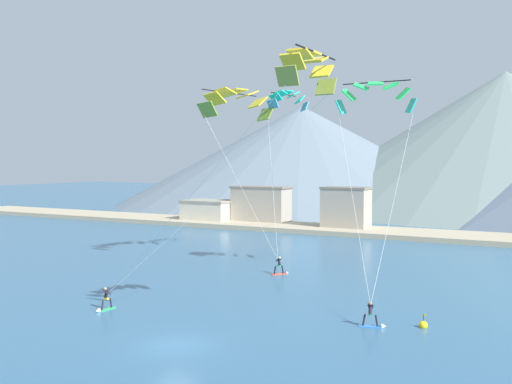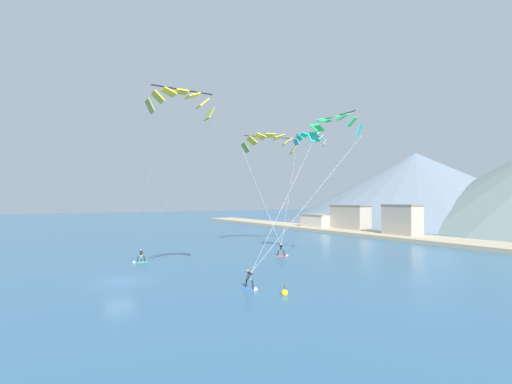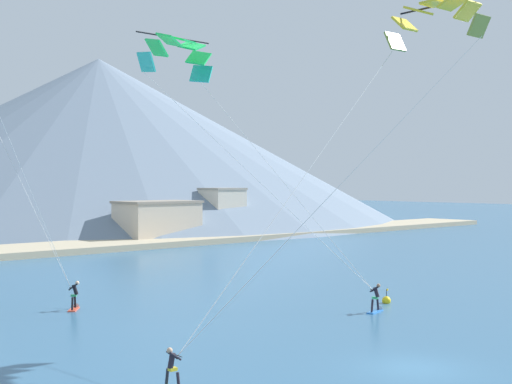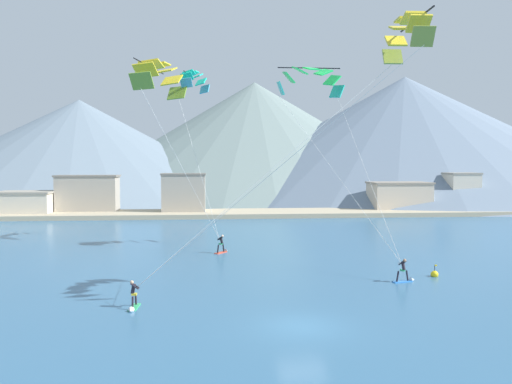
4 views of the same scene
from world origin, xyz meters
name	(u,v)px [view 3 (image 3 of 4)]	position (x,y,z in m)	size (l,w,h in m)	color
ground_plane	(414,368)	(0.00, 0.00, 0.00)	(400.00, 400.00, 0.00)	#336084
kitesurfer_near_lead	(377,303)	(8.98, 8.88, 0.54)	(1.79, 0.81, 1.77)	#337FDB
kitesurfer_near_trail	(75,300)	(-3.70, 21.57, 0.56)	(1.41, 1.60, 1.81)	#E54C33
kitesurfer_mid_center	(176,380)	(-9.17, 3.88, 0.47)	(0.59, 1.77, 1.69)	#33B266
parafoil_kite_near_lead	(179,54)	(4.90, 22.73, 16.45)	(7.18, 15.63, 16.34)	#29C3AE
parafoil_kite_mid_center	(433,20)	(6.51, 3.47, 15.81)	(16.29, 5.67, 15.46)	olive
race_marker_buoy	(386,301)	(11.81, 10.33, 0.16)	(0.56, 0.56, 1.02)	yellow
shore_building_harbour_front	(157,221)	(27.24, 57.79, 2.60)	(10.09, 6.32, 5.19)	beige
shore_building_quay_west	(222,212)	(38.98, 59.07, 3.38)	(5.38, 4.64, 6.74)	beige
mountain_peak_west_ridge	(99,140)	(47.03, 106.44, 15.79)	(115.56, 115.56, 31.59)	slate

